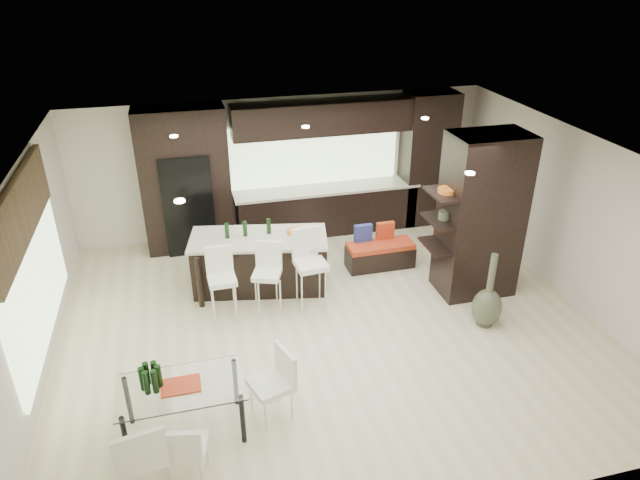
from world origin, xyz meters
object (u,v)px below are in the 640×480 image
object	(u,v)px
stool_right	(311,278)
chair_near	(186,452)
stool_mid	(268,286)
dining_table	(184,409)
kitchen_island	(260,262)
stool_left	(223,292)
floor_vase	(489,290)
bench	(380,255)
chair_end	(271,389)
chair_far	(141,458)

from	to	relation	value
stool_right	chair_near	xyz separation A→B (m)	(-2.07, -2.94, -0.13)
stool_mid	dining_table	bearing A→B (deg)	-100.54
kitchen_island	stool_mid	size ratio (longest dim) A/B	2.39
stool_left	floor_vase	bearing A→B (deg)	-19.27
stool_mid	bench	size ratio (longest dim) A/B	0.77
floor_vase	chair_end	bearing A→B (deg)	-162.59
stool_mid	stool_right	size ratio (longest dim) A/B	0.88
kitchen_island	stool_left	size ratio (longest dim) A/B	2.38
stool_mid	chair_near	distance (m)	3.28
stool_mid	stool_left	bearing A→B (deg)	-159.18
chair_near	chair_end	distance (m)	1.25
stool_left	stool_mid	distance (m)	0.69
bench	stool_mid	bearing A→B (deg)	-157.45
stool_mid	bench	distance (m)	2.40
kitchen_island	stool_mid	bearing A→B (deg)	-78.97
chair_near	chair_far	world-z (taller)	chair_far
stool_mid	floor_vase	xyz separation A→B (m)	(3.15, -1.17, 0.14)
stool_mid	chair_far	distance (m)	3.52
dining_table	chair_near	distance (m)	0.70
chair_end	bench	bearing A→B (deg)	-57.04
kitchen_island	chair_near	xyz separation A→B (m)	(-1.38, -3.76, -0.06)
stool_left	chair_far	xyz separation A→B (m)	(-1.14, -3.01, 0.00)
stool_left	dining_table	world-z (taller)	stool_left
stool_left	chair_end	xyz separation A→B (m)	(0.34, -2.27, -0.04)
chair_far	kitchen_island	bearing A→B (deg)	53.95
bench	chair_far	distance (m)	5.64
stool_right	chair_far	size ratio (longest dim) A/B	1.12
bench	chair_near	bearing A→B (deg)	-132.83
bench	dining_table	xyz separation A→B (m)	(-3.58, -3.20, 0.11)
kitchen_island	stool_right	xyz separation A→B (m)	(0.69, -0.82, 0.06)
bench	dining_table	world-z (taller)	dining_table
chair_end	stool_right	bearing A→B (deg)	-43.28
chair_far	chair_end	bearing A→B (deg)	16.20
kitchen_island	dining_table	xyz separation A→B (m)	(-1.38, -3.06, -0.12)
stool_left	stool_right	size ratio (longest dim) A/B	0.89
dining_table	chair_far	xyz separation A→B (m)	(-0.45, -0.74, 0.13)
chair_far	chair_end	xyz separation A→B (m)	(1.48, 0.74, -0.04)
chair_near	chair_end	world-z (taller)	chair_end
dining_table	chair_end	xyz separation A→B (m)	(1.03, 0.00, 0.08)
stool_right	dining_table	xyz separation A→B (m)	(-2.07, -2.24, -0.18)
floor_vase	chair_near	distance (m)	4.88
bench	chair_far	xyz separation A→B (m)	(-4.03, -3.94, 0.24)
kitchen_island	stool_right	size ratio (longest dim) A/B	2.11
stool_mid	dining_table	world-z (taller)	stool_mid
floor_vase	bench	bearing A→B (deg)	114.43
stool_mid	chair_far	xyz separation A→B (m)	(-1.83, -3.01, 0.00)
floor_vase	dining_table	distance (m)	4.67
stool_left	stool_mid	bearing A→B (deg)	-2.19
bench	chair_near	distance (m)	5.29
floor_vase	chair_far	xyz separation A→B (m)	(-4.98, -1.84, -0.14)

